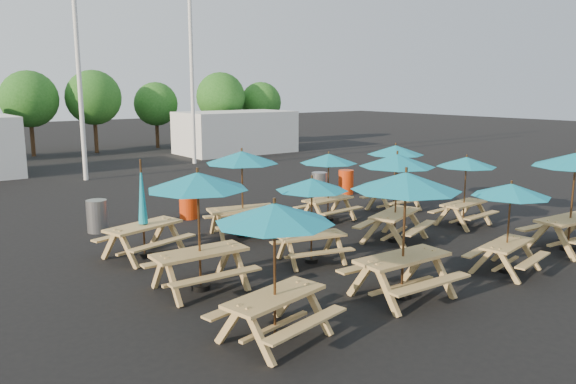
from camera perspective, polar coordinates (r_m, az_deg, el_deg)
ground at (r=15.54m, az=3.34°, el=-4.81°), size 120.00×120.00×0.00m
picnic_unit_0 at (r=9.00m, az=-1.39°, el=-3.09°), size 2.31×2.31×2.34m
picnic_unit_1 at (r=11.39m, az=-9.15°, el=0.34°), size 2.14×2.14×2.48m
picnic_unit_2 at (r=14.18m, az=-14.51°, el=-2.50°), size 2.28×2.11×2.43m
picnic_unit_3 at (r=11.04m, az=11.86°, el=0.24°), size 2.21×2.21×2.55m
picnic_unit_4 at (r=13.13m, az=2.43°, el=0.22°), size 2.09×2.09×2.06m
picnic_unit_5 at (r=15.47m, az=-4.70°, el=2.96°), size 2.48×2.48×2.43m
picnic_unit_6 at (r=13.37m, az=21.68°, el=-0.36°), size 2.01×2.01×2.05m
picnic_unit_7 at (r=15.16m, az=11.01°, el=2.60°), size 2.58×2.58×2.41m
picnic_unit_8 at (r=17.36m, az=4.14°, el=2.97°), size 1.90×1.90×2.13m
picnic_unit_9 at (r=15.80m, az=27.17°, el=2.35°), size 2.28×2.28×2.54m
picnic_unit_10 at (r=17.54m, az=17.65°, el=2.50°), size 1.90×1.90×2.10m
picnic_unit_11 at (r=19.07m, az=10.86°, el=3.79°), size 1.93×1.93×2.24m
waste_bin_0 at (r=17.07m, az=-18.82°, el=-2.33°), size 0.59×0.59×0.94m
waste_bin_1 at (r=18.12m, az=-10.06°, el=-1.19°), size 0.59×0.59×0.94m
waste_bin_2 at (r=21.37m, az=3.19°, el=0.76°), size 0.59×0.59×0.94m
waste_bin_3 at (r=22.02m, az=5.91°, el=1.01°), size 0.59×0.59×0.94m
mast_0 at (r=26.62m, az=-20.66°, el=14.01°), size 0.20×0.20×12.00m
mast_1 at (r=30.93m, az=-9.82°, el=13.96°), size 0.20×0.20×12.00m
event_tent_1 at (r=35.81m, az=-5.35°, el=6.07°), size 7.00×4.00×2.60m
tree_3 at (r=37.00m, az=-24.81°, el=8.56°), size 3.36×3.36×5.09m
tree_4 at (r=37.51m, az=-19.16°, el=9.04°), size 3.41×3.41×5.17m
tree_5 at (r=39.46m, az=-13.27°, el=8.69°), size 2.94×2.94×4.45m
tree_6 at (r=39.68m, az=-6.86°, el=9.56°), size 3.38×3.38×5.13m
tree_7 at (r=41.52m, az=-2.77°, el=9.07°), size 2.95×2.95×4.48m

